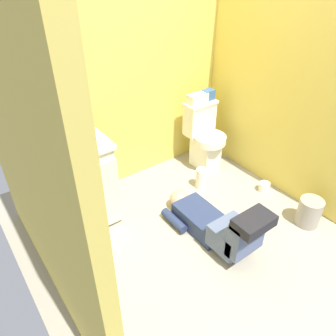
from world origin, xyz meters
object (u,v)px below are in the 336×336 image
Objects in this scene: toiletry_bag at (208,95)px; bottle_green at (66,130)px; tissue_box at (198,98)px; bottle_amber at (51,133)px; soap_dispenser at (38,137)px; bottle_blue at (60,132)px; toilet at (204,137)px; vanity_cabinet at (77,183)px; trash_can at (309,212)px; toilet_paper_roll at (264,187)px; paper_towel_roll at (201,178)px; person_plumber at (216,224)px; faucet at (61,131)px; bottle_white at (75,127)px.

bottle_green reaches higher than toiletry_bag.
tissue_box is at bearing -0.07° from bottle_green.
soap_dispenser is at bearing 159.28° from bottle_amber.
bottle_amber reaches higher than bottle_blue.
bottle_blue is (-1.54, 0.04, 0.53)m from toilet.
vanity_cabinet reaches higher than trash_can.
toilet_paper_roll is at bearing -84.23° from toiletry_bag.
bottle_amber reaches higher than toilet.
bottle_green is (0.06, 0.05, -0.02)m from bottle_blue.
paper_towel_roll is 2.05× the size of toilet_paper_roll.
vanity_cabinet reaches higher than toilet.
bottle_amber is at bearing 132.21° from person_plumber.
paper_towel_roll is at bearing -19.60° from faucet.
bottle_amber is at bearing 170.26° from bottle_blue.
toilet_paper_roll is (0.06, 0.55, -0.08)m from trash_can.
person_plumber is at bearing -53.03° from bottle_green.
toiletry_bag is 1.81m from soap_dispenser.
soap_dispenser is (-1.66, 0.00, 0.09)m from tissue_box.
toiletry_bag is 0.72× the size of bottle_amber.
bottle_white is 1.98m from toilet_paper_roll.
faucet reaches higher than paper_towel_roll.
bottle_amber is (-1.56, -0.04, 0.11)m from tissue_box.
trash_can is 1.08m from paper_towel_roll.
faucet is (-1.51, 0.11, 0.50)m from toilet.
person_plumber reaches higher than trash_can.
vanity_cabinet is at bearing -69.58° from bottle_blue.
soap_dispenser reaches higher than person_plumber.
bottle_blue reaches higher than bottle_green.
soap_dispenser is at bearing 175.01° from bottle_white.
bottle_amber is (-1.71, -0.04, 0.10)m from toiletry_bag.
bottle_white reaches higher than trash_can.
bottle_white reaches higher than person_plumber.
faucet is 0.44× the size of paper_towel_roll.
bottle_white is (0.30, -0.03, 0.01)m from soap_dispenser.
toilet_paper_roll is at bearing -23.13° from vanity_cabinet.
vanity_cabinet is 3.63× the size of paper_towel_roll.
toilet is 0.70× the size of person_plumber.
faucet is 0.09× the size of person_plumber.
toiletry_bag reaches higher than trash_can.
toilet is 0.46m from toiletry_bag.
toilet is 1.78m from soap_dispenser.
bottle_green is (0.13, 0.04, -0.03)m from bottle_amber.
bottle_blue reaches higher than tissue_box.
bottle_white is (-1.51, -0.02, 0.09)m from toiletry_bag.
vanity_cabinet is 0.77× the size of person_plumber.
toilet is 1.51m from vanity_cabinet.
soap_dispenser is (-1.81, 0.00, 0.08)m from toiletry_bag.
tissue_box is 0.97× the size of paper_towel_roll.
tissue_box is 1.77× the size of toiletry_bag.
toilet_paper_roll is (1.67, -0.85, -0.83)m from bottle_green.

